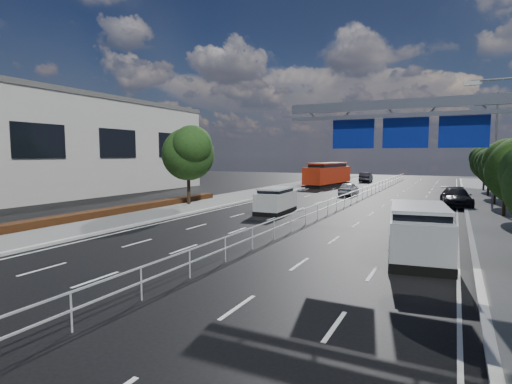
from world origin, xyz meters
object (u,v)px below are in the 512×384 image
at_px(white_minivan, 276,201).
at_px(near_car_dark, 366,177).
at_px(overhead_gantry, 423,125).
at_px(silver_minivan, 418,232).
at_px(parked_car_teal, 420,220).
at_px(near_car_silver, 349,189).
at_px(red_bus, 328,174).
at_px(parked_car_dark, 456,197).

distance_m(white_minivan, near_car_dark, 37.34).
height_order(overhead_gantry, white_minivan, overhead_gantry).
bearing_deg(overhead_gantry, silver_minivan, -86.04).
distance_m(near_car_dark, parked_car_teal, 42.25).
xyz_separation_m(near_car_silver, parked_car_teal, (8.44, -18.79, 0.03)).
bearing_deg(near_car_dark, near_car_silver, 92.72).
bearing_deg(silver_minivan, near_car_silver, 101.96).
bearing_deg(overhead_gantry, red_bus, 112.89).
height_order(near_car_silver, silver_minivan, silver_minivan).
bearing_deg(red_bus, parked_car_dark, -38.71).
bearing_deg(overhead_gantry, parked_car_dark, 84.91).
height_order(overhead_gantry, parked_car_teal, overhead_gantry).
height_order(white_minivan, parked_car_dark, white_minivan).
bearing_deg(white_minivan, overhead_gantry, -37.56).
bearing_deg(near_car_silver, parked_car_teal, 112.73).
bearing_deg(parked_car_dark, white_minivan, -147.04).
height_order(silver_minivan, parked_car_teal, silver_minivan).
height_order(red_bus, parked_car_dark, red_bus).
bearing_deg(near_car_silver, overhead_gantry, 109.53).
distance_m(near_car_silver, silver_minivan, 26.18).
bearing_deg(near_car_silver, white_minivan, 82.11).
xyz_separation_m(white_minivan, parked_car_dark, (11.97, 10.22, -0.16)).
height_order(white_minivan, red_bus, red_bus).
bearing_deg(parked_car_dark, near_car_silver, 145.95).
xyz_separation_m(red_bus, silver_minivan, (14.38, -35.75, -0.59)).
distance_m(near_car_dark, parked_car_dark, 29.98).
height_order(white_minivan, silver_minivan, silver_minivan).
bearing_deg(white_minivan, silver_minivan, -43.99).
height_order(white_minivan, parked_car_teal, white_minivan).
bearing_deg(near_car_silver, near_car_dark, -84.83).
xyz_separation_m(overhead_gantry, red_bus, (-14.24, 33.73, -3.92)).
xyz_separation_m(near_car_silver, parked_car_dark, (10.24, -5.11, 0.06)).
relative_size(near_car_silver, silver_minivan, 0.73).
bearing_deg(near_car_silver, silver_minivan, 108.23).
xyz_separation_m(near_car_dark, parked_car_teal, (10.99, -40.79, -0.05)).
distance_m(overhead_gantry, parked_car_dark, 18.25).
distance_m(silver_minivan, parked_car_dark, 19.60).
bearing_deg(overhead_gantry, white_minivan, 144.94).
height_order(near_car_silver, near_car_dark, near_car_dark).
bearing_deg(near_car_silver, parked_car_dark, 152.04).
xyz_separation_m(near_car_dark, parked_car_dark, (12.79, -27.11, -0.01)).
distance_m(overhead_gantry, near_car_dark, 46.28).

